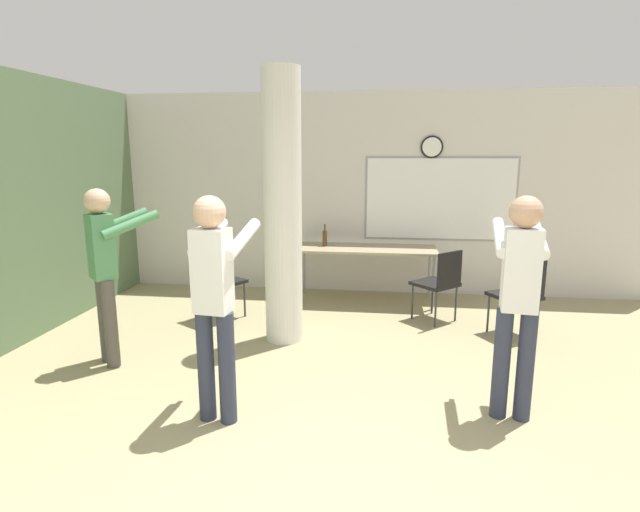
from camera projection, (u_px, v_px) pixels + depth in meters
wall_left_accent at (5, 211)px, 5.00m from camera, size 0.12×7.00×2.80m
wall_back at (367, 194)px, 7.04m from camera, size 8.00×0.15×2.80m
support_pillar at (283, 210)px, 5.12m from camera, size 0.39×0.39×2.80m
folding_table at (365, 251)px, 6.64m from camera, size 1.87×0.69×0.74m
bottle_on_table at (325, 238)px, 6.71m from camera, size 0.06×0.06×0.30m
chair_near_pillar at (218, 278)px, 5.95m from camera, size 0.61×0.61×0.87m
chair_table_right at (440, 280)px, 5.84m from camera, size 0.62×0.62×0.87m
chair_mid_room at (520, 292)px, 5.34m from camera, size 0.60×0.60×0.87m
person_watching_back at (105, 263)px, 4.59m from camera, size 0.63×0.64×1.66m
person_playing_front at (215, 292)px, 3.58m from camera, size 0.42×0.68×1.69m
person_playing_side at (519, 291)px, 3.62m from camera, size 0.42×0.68×1.68m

